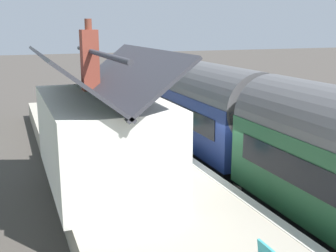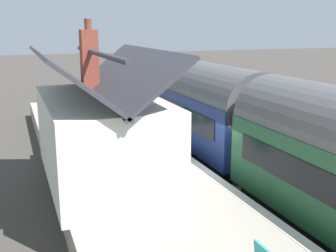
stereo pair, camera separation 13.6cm
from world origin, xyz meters
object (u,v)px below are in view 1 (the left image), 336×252
object	(u,v)px
station_building	(102,134)
bench_by_lamp	(109,124)
planter_bench_left	(123,125)
planter_corner_building	(57,115)
planter_edge_near	(82,115)
bench_near_building	(94,112)

from	to	relation	value
station_building	bench_by_lamp	bearing A→B (deg)	-15.57
station_building	planter_bench_left	distance (m)	6.62
planter_bench_left	planter_corner_building	bearing A→B (deg)	46.51
planter_edge_near	bench_by_lamp	bearing A→B (deg)	-163.18
bench_by_lamp	planter_bench_left	bearing A→B (deg)	-58.47
station_building	bench_by_lamp	distance (m)	5.87
station_building	planter_edge_near	size ratio (longest dim) A/B	8.03
station_building	planter_corner_building	distance (m)	8.80
bench_by_lamp	planter_corner_building	distance (m)	3.73
planter_edge_near	station_building	bearing A→B (deg)	174.72
bench_by_lamp	planter_corner_building	world-z (taller)	bench_by_lamp
planter_corner_building	planter_edge_near	world-z (taller)	planter_edge_near
planter_edge_near	planter_bench_left	bearing A→B (deg)	-143.07
planter_edge_near	planter_bench_left	xyz separation A→B (m)	(-2.13, -1.60, -0.18)
planter_corner_building	bench_by_lamp	bearing A→B (deg)	-147.70
bench_near_building	planter_corner_building	xyz separation A→B (m)	(0.13, 1.89, -0.05)
bench_near_building	bench_by_lamp	xyz separation A→B (m)	(-3.02, -0.10, 0.00)
station_building	planter_corner_building	xyz separation A→B (m)	(8.72, 0.44, -1.08)
station_building	planter_bench_left	size ratio (longest dim) A/B	7.87
station_building	bench_near_building	world-z (taller)	station_building
bench_by_lamp	planter_edge_near	size ratio (longest dim) A/B	1.60
bench_near_building	planter_bench_left	distance (m)	2.69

